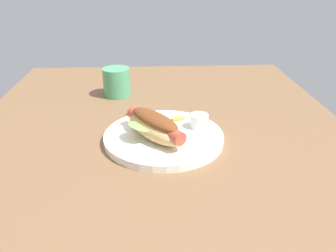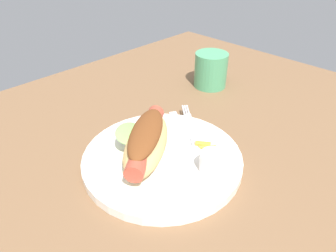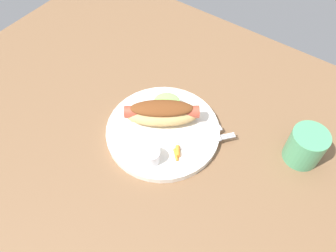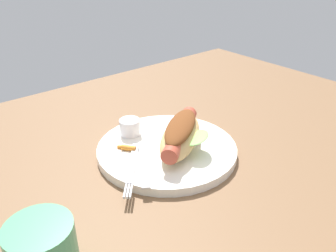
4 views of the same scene
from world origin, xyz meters
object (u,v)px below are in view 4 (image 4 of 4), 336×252
at_px(hot_dog, 180,134).
at_px(carrot_garnish, 127,148).
at_px(plate, 167,149).
at_px(fork, 133,167).
at_px(sauce_ramekin, 130,127).
at_px(knife, 144,163).

distance_m(hot_dog, carrot_garnish, 0.10).
distance_m(plate, fork, 0.09).
xyz_separation_m(sauce_ramekin, fork, (0.06, 0.10, -0.01)).
xyz_separation_m(plate, hot_dog, (-0.01, 0.02, 0.04)).
bearing_deg(plate, sauce_ramekin, -71.20).
relative_size(hot_dog, knife, 1.24).
height_order(hot_dog, fork, hot_dog).
bearing_deg(carrot_garnish, hot_dog, 144.76).
height_order(sauce_ramekin, knife, sauce_ramekin).
height_order(fork, carrot_garnish, carrot_garnish).
bearing_deg(hot_dog, carrot_garnish, -70.99).
bearing_deg(fork, sauce_ramekin, -171.25).
bearing_deg(carrot_garnish, knife, 85.88).
bearing_deg(sauce_ramekin, hot_dog, 112.42).
height_order(sauce_ramekin, fork, sauce_ramekin).
distance_m(sauce_ramekin, carrot_garnish, 0.06).
bearing_deg(fork, plate, 142.74).
distance_m(plate, sauce_ramekin, 0.09).
height_order(plate, hot_dog, hot_dog).
xyz_separation_m(sauce_ramekin, carrot_garnish, (0.04, 0.05, -0.01)).
xyz_separation_m(plate, carrot_garnish, (0.06, -0.04, 0.01)).
bearing_deg(carrot_garnish, sauce_ramekin, -129.02).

